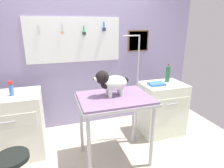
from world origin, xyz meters
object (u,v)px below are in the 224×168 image
at_px(stool, 13,166).
at_px(soda_bottle, 168,74).
at_px(grooming_table, 115,104).
at_px(cabinet_right, 161,108).
at_px(counter_left, 12,126).
at_px(conditioner_bottle, 11,89).
at_px(grooming_arm, 136,94).
at_px(dog, 111,82).

distance_m(stool, soda_bottle, 2.44).
height_order(grooming_table, cabinet_right, grooming_table).
bearing_deg(counter_left, conditioner_bottle, -30.88).
bearing_deg(grooming_arm, counter_left, 175.30).
distance_m(dog, stool, 1.33).
distance_m(dog, soda_bottle, 1.21).
height_order(grooming_arm, conditioner_bottle, grooming_arm).
relative_size(grooming_table, dog, 1.97).
distance_m(counter_left, stool, 0.90).
distance_m(grooming_table, soda_bottle, 1.21).
height_order(grooming_table, grooming_arm, grooming_arm).
height_order(counter_left, cabinet_right, counter_left).
relative_size(grooming_table, soda_bottle, 3.09).
relative_size(grooming_table, conditioner_bottle, 4.76).
bearing_deg(counter_left, grooming_table, -21.32).
bearing_deg(cabinet_right, grooming_arm, -174.14).
height_order(grooming_arm, cabinet_right, grooming_arm).
bearing_deg(grooming_arm, stool, -155.24).
relative_size(conditioner_bottle, soda_bottle, 0.65).
relative_size(dog, counter_left, 0.52).
bearing_deg(dog, soda_bottle, 22.17).
bearing_deg(conditioner_bottle, grooming_arm, -3.41).
bearing_deg(counter_left, soda_bottle, -0.17).
height_order(grooming_arm, stool, grooming_arm).
distance_m(grooming_arm, cabinet_right, 0.59).
height_order(grooming_table, stool, grooming_table).
bearing_deg(cabinet_right, stool, -159.33).
bearing_deg(soda_bottle, counter_left, 179.83).
xyz_separation_m(cabinet_right, conditioner_bottle, (-2.18, 0.05, 0.54)).
relative_size(grooming_arm, stool, 2.76).
xyz_separation_m(stool, conditioner_bottle, (-0.08, 0.84, 0.50)).
relative_size(counter_left, stool, 1.52).
distance_m(grooming_table, counter_left, 1.44).
bearing_deg(stool, counter_left, 100.12).
bearing_deg(conditioner_bottle, stool, -84.32).
relative_size(cabinet_right, stool, 1.45).
xyz_separation_m(grooming_table, dog, (-0.04, 0.04, 0.27)).
height_order(stool, soda_bottle, soda_bottle).
xyz_separation_m(dog, counter_left, (-1.26, 0.46, -0.63)).
bearing_deg(conditioner_bottle, dog, -19.44).
height_order(dog, counter_left, dog).
distance_m(cabinet_right, stool, 2.24).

